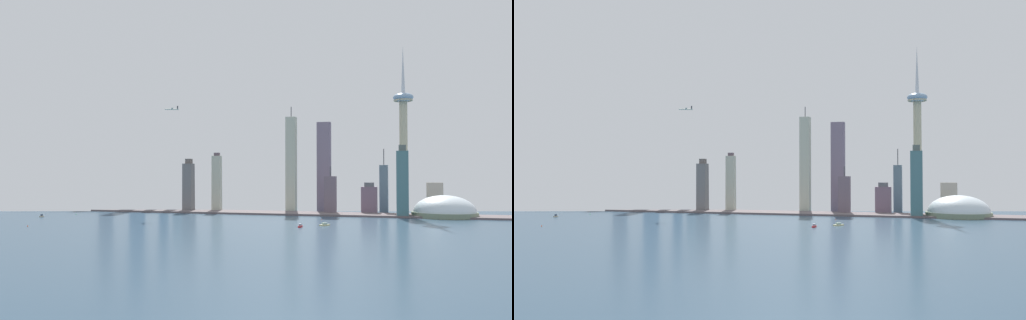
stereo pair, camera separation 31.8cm
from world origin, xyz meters
TOP-DOWN VIEW (x-y plane):
  - ground_plane at (0.00, 0.00)m, footprint 6000.00×6000.00m
  - waterfront_pier at (0.00, 422.63)m, footprint 968.84×70.55m
  - observation_tower at (268.32, 440.88)m, footprint 33.90×33.90m
  - stadium_dome at (331.71, 425.27)m, footprint 103.71×103.71m
  - skyscraper_0 at (-246.87, 466.24)m, footprint 25.70×18.91m
  - skyscraper_1 at (-70.84, 450.09)m, footprint 16.40×15.51m
  - skyscraper_2 at (-345.89, 511.38)m, footprint 24.12×19.22m
  - skyscraper_3 at (-209.88, 510.48)m, footprint 16.54×12.09m
  - skyscraper_4 at (143.09, 447.14)m, footprint 20.94×12.56m
  - skyscraper_5 at (-121.03, 435.05)m, footprint 17.94×24.52m
  - skyscraper_6 at (266.80, 402.85)m, footprint 19.04×22.62m
  - skyscraper_7 at (125.39, 490.04)m, footprint 24.58×17.10m
  - skyscraper_8 at (-164.71, 482.37)m, footprint 14.88×23.06m
  - skyscraper_9 at (320.04, 496.68)m, footprint 27.73×15.59m
  - skyscraper_10 at (208.87, 468.84)m, footprint 26.99×23.76m
  - skyscraper_11 at (67.27, 471.81)m, footprint 18.30×17.62m
  - skyscraper_12 at (232.74, 501.21)m, footprint 14.97×22.99m
  - boat_0 at (139.36, 198.49)m, footprint 4.89×13.91m
  - boat_1 at (-299.78, 246.70)m, footprint 4.84×7.84m
  - boat_3 at (167.07, 227.00)m, footprint 13.51×16.04m
  - channel_buoy_0 at (-211.04, 106.24)m, footprint 1.56×1.56m
  - channel_buoy_1 at (148.45, 317.85)m, footprint 1.43×1.43m
  - channel_buoy_2 at (-276.50, 306.16)m, footprint 1.09×1.09m
  - airplane at (-122.39, 361.24)m, footprint 23.12×24.59m

SIDE VIEW (x-z plane):
  - ground_plane at x=0.00m, z-range 0.00..0.00m
  - channel_buoy_1 at x=148.45m, z-range 0.00..1.56m
  - channel_buoy_0 at x=-211.04m, z-range 0.00..2.13m
  - channel_buoy_2 at x=-276.50m, z-range 0.00..2.37m
  - waterfront_pier at x=0.00m, z-range 0.00..3.11m
  - boat_3 at x=167.07m, z-range -0.59..3.71m
  - boat_1 at x=-299.78m, z-range -0.62..3.80m
  - boat_0 at x=139.36m, z-range -0.68..4.14m
  - stadium_dome at x=331.71m, z-range -19.73..35.04m
  - skyscraper_10 at x=208.87m, z-range -2.34..52.95m
  - skyscraper_9 at x=320.04m, z-range 0.00..55.27m
  - skyscraper_4 at x=143.09m, z-range -8.69..75.16m
  - skyscraper_12 at x=232.74m, z-range -14.68..101.37m
  - skyscraper_5 at x=-121.03m, z-range -2.81..96.06m
  - skyscraper_8 at x=-164.71m, z-range 0.00..98.03m
  - skyscraper_1 at x=-70.84m, z-range -1.85..108.57m
  - skyscraper_6 at x=266.80m, z-range -2.99..114.19m
  - skyscraper_3 at x=-209.88m, z-range 0.00..141.42m
  - skyscraper_2 at x=-345.89m, z-range -13.86..171.38m
  - skyscraper_7 at x=125.39m, z-range 0.00..166.38m
  - skyscraper_0 at x=-246.87m, z-range -1.69..174.72m
  - skyscraper_11 at x=67.27m, z-range -9.46..185.46m
  - observation_tower at x=268.32m, z-range -1.32..288.05m
  - airplane at x=-122.39m, z-range 180.69..187.99m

